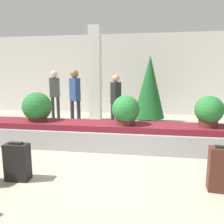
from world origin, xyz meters
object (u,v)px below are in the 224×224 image
(potted_plant_1, at_px, (37,108))
(decorated_tree, at_px, (150,87))
(pillar, at_px, (95,75))
(potted_plant_2, at_px, (126,110))
(traveler_1, at_px, (75,93))
(traveler_2, at_px, (116,97))
(suitcase_0, at_px, (17,162))
(traveler_0, at_px, (55,91))
(suitcase_2, at_px, (220,169))
(potted_plant_0, at_px, (209,111))

(potted_plant_1, xyz_separation_m, decorated_tree, (2.59, 2.68, 0.35))
(pillar, bearing_deg, potted_plant_2, -65.34)
(traveler_1, distance_m, traveler_2, 1.21)
(suitcase_0, height_order, traveler_0, traveler_0)
(pillar, xyz_separation_m, traveler_2, (0.86, -1.00, -0.65))
(suitcase_2, bearing_deg, pillar, 127.47)
(potted_plant_0, xyz_separation_m, traveler_1, (-3.34, 1.57, 0.19))
(pillar, xyz_separation_m, traveler_0, (-1.40, -0.21, -0.56))
(traveler_1, bearing_deg, potted_plant_1, -67.82)
(traveler_0, relative_size, traveler_2, 1.08)
(potted_plant_1, distance_m, potted_plant_2, 2.06)
(traveler_1, relative_size, traveler_2, 1.09)
(suitcase_2, distance_m, potted_plant_0, 1.70)
(potted_plant_0, height_order, traveler_1, traveler_1)
(suitcase_0, distance_m, potted_plant_1, 1.94)
(potted_plant_1, bearing_deg, decorated_tree, 46.01)
(suitcase_2, relative_size, traveler_1, 0.37)
(pillar, xyz_separation_m, suitcase_0, (-0.17, -4.55, -1.31))
(suitcase_0, bearing_deg, potted_plant_2, 46.34)
(suitcase_0, relative_size, suitcase_2, 0.92)
(potted_plant_0, xyz_separation_m, traveler_0, (-4.41, 2.61, 0.18))
(potted_plant_2, relative_size, traveler_0, 0.36)
(pillar, distance_m, suitcase_0, 4.74)
(potted_plant_1, bearing_deg, traveler_2, 48.15)
(traveler_0, bearing_deg, potted_plant_2, -54.63)
(suitcase_0, height_order, traveler_2, traveler_2)
(suitcase_2, relative_size, decorated_tree, 0.29)
(pillar, xyz_separation_m, potted_plant_1, (-0.73, -2.78, -0.75))
(potted_plant_1, height_order, potted_plant_2, potted_plant_1)
(pillar, height_order, suitcase_0, pillar)
(traveler_0, bearing_deg, suitcase_2, -55.45)
(pillar, distance_m, decorated_tree, 1.90)
(potted_plant_2, relative_size, decorated_tree, 0.28)
(suitcase_0, xyz_separation_m, potted_plant_1, (-0.57, 1.77, 0.56))
(traveler_0, bearing_deg, traveler_2, -29.51)
(suitcase_0, relative_size, traveler_1, 0.34)
(suitcase_2, height_order, traveler_0, traveler_0)
(suitcase_0, distance_m, suitcase_2, 2.94)
(suitcase_2, distance_m, potted_plant_2, 2.17)
(suitcase_0, bearing_deg, potted_plant_0, 26.68)
(traveler_2, bearing_deg, decorated_tree, 158.67)
(suitcase_0, relative_size, decorated_tree, 0.27)
(potted_plant_0, height_order, potted_plant_2, potted_plant_0)
(traveler_2, bearing_deg, suitcase_0, 10.32)
(suitcase_0, bearing_deg, pillar, 86.07)
(pillar, distance_m, potted_plant_2, 3.26)
(potted_plant_0, bearing_deg, traveler_2, 139.83)
(pillar, bearing_deg, suitcase_0, -92.13)
(traveler_1, height_order, traveler_2, traveler_1)
(pillar, distance_m, potted_plant_1, 2.97)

